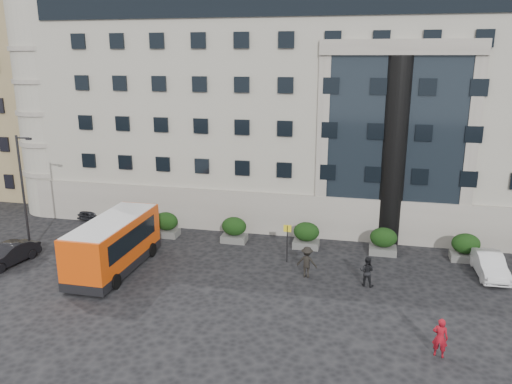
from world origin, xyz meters
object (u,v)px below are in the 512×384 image
Objects in this scene: hedge_e at (465,247)px; hedge_d at (383,241)px; bus_stop_sign at (287,237)px; hedge_c at (306,235)px; pedestrian_b at (367,271)px; parked_car_c at (102,204)px; pedestrian_c at (307,262)px; hedge_a at (166,224)px; pedestrian_a at (440,338)px; red_truck at (78,175)px; white_taxi at (489,265)px; hedge_b at (234,229)px; parked_car_b at (8,255)px; parked_car_d at (104,205)px; street_lamp at (24,190)px; minibus at (114,242)px.

hedge_d is at bearing 180.00° from hedge_e.
hedge_c is at bearing 72.18° from bus_stop_sign.
hedge_e is 8.12m from pedestrian_b.
pedestrian_c reaches higher than parked_car_c.
pedestrian_b reaches higher than parked_car_c.
pedestrian_a is at bearing -33.43° from hedge_a.
white_taxi is at bearing -26.19° from red_truck.
red_truck reaches higher than hedge_e.
hedge_b is 5.20m from hedge_c.
hedge_b reaches higher than pedestrian_b.
red_truck reaches higher than pedestrian_a.
pedestrian_c is (18.86, 2.33, 0.29)m from parked_car_b.
hedge_a is at bearing 180.00° from hedge_e.
parked_car_d is 30.03m from white_taxi.
street_lamp reaches higher than parked_car_c.
bus_stop_sign is 1.41× the size of pedestrian_b.
hedge_a is 0.73× the size of bus_stop_sign.
parked_car_d is at bearing 150.22° from hedge_a.
parked_car_b is at bearing -137.72° from hedge_a.
pedestrian_c is (-4.56, -4.79, 0.04)m from hedge_d.
street_lamp is (-7.94, -4.80, 3.44)m from hedge_a.
minibus reaches higher than parked_car_b.
street_lamp is at bearing -173.46° from bus_stop_sign.
parked_car_b is at bearing 15.88° from pedestrian_b.
minibus is 1.26× the size of red_truck.
parked_car_d is (-6.70, 10.61, -1.12)m from minibus.
pedestrian_c is (-6.76, 6.96, 0.04)m from pedestrian_a.
pedestrian_a reaches higher than hedge_a.
hedge_a is 1.00× the size of hedge_b.
hedge_b is 21.41m from red_truck.
hedge_c is at bearing -10.21° from parked_car_c.
bus_stop_sign is at bearing 19.04° from minibus.
pedestrian_b is (14.57, -5.21, -0.04)m from hedge_a.
hedge_b is 0.23× the size of street_lamp.
minibus is at bearing -1.27° from pedestrian_a.
minibus is (7.14, -1.52, -2.57)m from street_lamp.
red_truck is (-23.05, 13.11, -0.09)m from bus_stop_sign.
hedge_d reaches higher than parked_car_b.
hedge_d is at bearing 0.00° from hedge_c.
red_truck is 37.53m from white_taxi.
pedestrian_a is at bearing -79.40° from hedge_d.
street_lamp is 1.88× the size of white_taxi.
hedge_c is 10.40m from hedge_e.
pedestrian_c is (18.62, -8.99, 0.21)m from parked_car_c.
parked_car_d is (-17.00, 7.09, -1.05)m from bus_stop_sign.
pedestrian_a is (-3.00, -11.75, -0.01)m from hedge_e.
hedge_a is at bearing 180.00° from hedge_c.
hedge_b is 0.45× the size of parked_car_b.
hedge_a is 8.67m from parked_car_c.
minibus is (-21.60, -6.32, 0.87)m from hedge_e.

